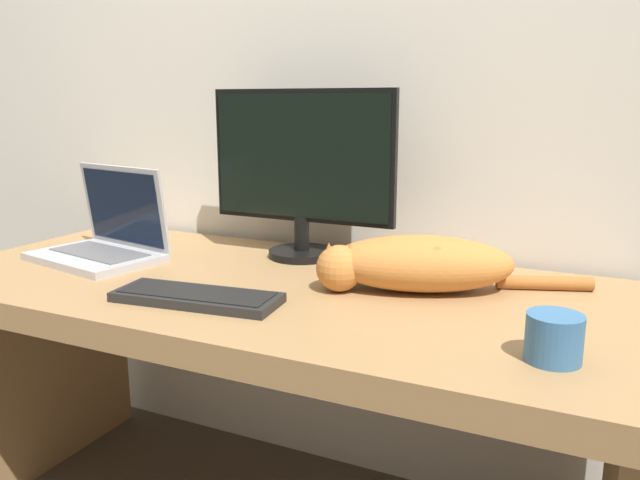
% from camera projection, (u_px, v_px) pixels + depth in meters
% --- Properties ---
extents(wall_back, '(6.40, 0.06, 2.60)m').
position_uv_depth(wall_back, '(339.00, 34.00, 1.73)').
color(wall_back, silver).
rests_on(wall_back, ground_plane).
extents(desk, '(1.66, 0.76, 0.70)m').
position_uv_depth(desk, '(264.00, 335.00, 1.50)').
color(desk, '#A37A4C').
rests_on(desk, ground_plane).
extents(monitor, '(0.52, 0.18, 0.45)m').
position_uv_depth(monitor, '(302.00, 169.00, 1.65)').
color(monitor, black).
rests_on(monitor, desk).
extents(laptop, '(0.38, 0.29, 0.25)m').
position_uv_depth(laptop, '(104.00, 241.00, 1.67)').
color(laptop, '#B7B7BC').
rests_on(laptop, desk).
extents(external_keyboard, '(0.37, 0.16, 0.02)m').
position_uv_depth(external_keyboard, '(197.00, 297.00, 1.32)').
color(external_keyboard, black).
rests_on(external_keyboard, desk).
extents(cat, '(0.58, 0.33, 0.13)m').
position_uv_depth(cat, '(416.00, 263.00, 1.39)').
color(cat, '#C67A38').
rests_on(cat, desk).
extents(coffee_mug, '(0.09, 0.09, 0.08)m').
position_uv_depth(coffee_mug, '(554.00, 338.00, 1.01)').
color(coffee_mug, teal).
rests_on(coffee_mug, desk).
extents(small_toy, '(0.06, 0.06, 0.06)m').
position_uv_depth(small_toy, '(413.00, 262.00, 1.52)').
color(small_toy, '#2D6BB7').
rests_on(small_toy, desk).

